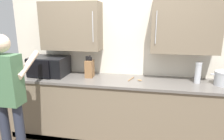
{
  "coord_description": "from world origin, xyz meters",
  "views": [
    {
      "loc": [
        0.35,
        -1.89,
        1.77
      ],
      "look_at": [
        -0.15,
        0.71,
        1.08
      ],
      "focal_mm": 31.56,
      "sensor_mm": 36.0,
      "label": 1
    }
  ],
  "objects_px": {
    "thermos_flask": "(198,73)",
    "person_figure": "(8,92)",
    "knife_block": "(90,69)",
    "microwave_oven": "(48,66)",
    "wooden_spoon": "(136,80)"
  },
  "relations": [
    {
      "from": "knife_block",
      "to": "wooden_spoon",
      "type": "xyz_separation_m",
      "value": [
        0.68,
        -0.03,
        -0.12
      ]
    },
    {
      "from": "thermos_flask",
      "to": "person_figure",
      "type": "bearing_deg",
      "value": -159.03
    },
    {
      "from": "microwave_oven",
      "to": "thermos_flask",
      "type": "distance_m",
      "value": 2.16
    },
    {
      "from": "knife_block",
      "to": "wooden_spoon",
      "type": "height_order",
      "value": "knife_block"
    },
    {
      "from": "knife_block",
      "to": "thermos_flask",
      "type": "relative_size",
      "value": 1.16
    },
    {
      "from": "person_figure",
      "to": "thermos_flask",
      "type": "bearing_deg",
      "value": 20.97
    },
    {
      "from": "knife_block",
      "to": "person_figure",
      "type": "xyz_separation_m",
      "value": [
        -0.72,
        -0.85,
        -0.1
      ]
    },
    {
      "from": "knife_block",
      "to": "thermos_flask",
      "type": "bearing_deg",
      "value": 0.23
    },
    {
      "from": "microwave_oven",
      "to": "wooden_spoon",
      "type": "height_order",
      "value": "microwave_oven"
    },
    {
      "from": "thermos_flask",
      "to": "person_figure",
      "type": "xyz_separation_m",
      "value": [
        -2.23,
        -0.85,
        -0.11
      ]
    },
    {
      "from": "knife_block",
      "to": "thermos_flask",
      "type": "height_order",
      "value": "knife_block"
    },
    {
      "from": "knife_block",
      "to": "person_figure",
      "type": "relative_size",
      "value": 0.2
    },
    {
      "from": "thermos_flask",
      "to": "microwave_oven",
      "type": "bearing_deg",
      "value": -179.44
    },
    {
      "from": "wooden_spoon",
      "to": "thermos_flask",
      "type": "bearing_deg",
      "value": 2.58
    },
    {
      "from": "knife_block",
      "to": "thermos_flask",
      "type": "xyz_separation_m",
      "value": [
        1.51,
        0.01,
        0.02
      ]
    }
  ]
}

